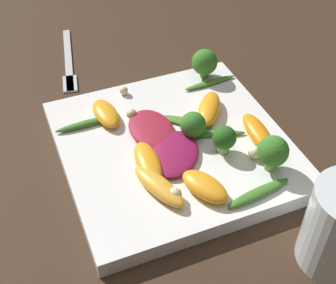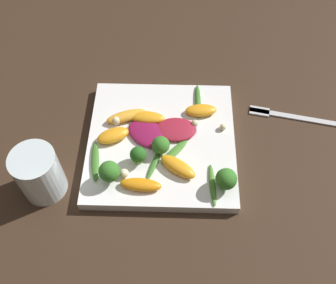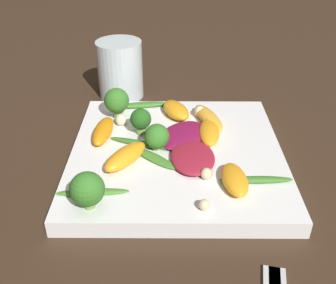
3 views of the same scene
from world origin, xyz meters
name	(u,v)px [view 1 (image 1 of 3)]	position (x,y,z in m)	size (l,w,h in m)	color
ground_plane	(173,154)	(0.00, 0.00, 0.00)	(2.40, 2.40, 0.00)	#382619
plate	(173,147)	(0.00, 0.00, 0.01)	(0.27, 0.27, 0.02)	white
fork	(69,65)	(-0.08, 0.24, 0.00)	(0.05, 0.18, 0.01)	silver
radicchio_leaf_0	(175,153)	(-0.01, -0.03, 0.03)	(0.09, 0.10, 0.01)	maroon
radicchio_leaf_1	(151,129)	(-0.02, 0.03, 0.03)	(0.06, 0.08, 0.01)	maroon
orange_segment_0	(106,114)	(-0.06, 0.07, 0.03)	(0.03, 0.06, 0.02)	orange
orange_segment_1	(209,109)	(0.06, 0.03, 0.03)	(0.06, 0.07, 0.02)	orange
orange_segment_2	(159,186)	(-0.05, -0.07, 0.03)	(0.05, 0.08, 0.02)	#FCAD33
orange_segment_3	(148,162)	(-0.04, -0.03, 0.03)	(0.03, 0.07, 0.02)	orange
orange_segment_4	(209,185)	(0.00, -0.09, 0.03)	(0.05, 0.07, 0.02)	orange
orange_segment_5	(258,132)	(0.10, -0.03, 0.03)	(0.03, 0.07, 0.02)	orange
broccoli_floret_0	(205,62)	(0.09, 0.11, 0.05)	(0.04, 0.04, 0.04)	#7A9E51
broccoli_floret_1	(273,152)	(0.09, -0.08, 0.05)	(0.04, 0.04, 0.05)	#7A9E51
broccoli_floret_2	(194,126)	(0.03, 0.00, 0.04)	(0.03, 0.03, 0.04)	#7A9E51
broccoli_floret_3	(224,139)	(0.05, -0.04, 0.04)	(0.03, 0.03, 0.04)	#84AD5B
arugula_sprig_0	(211,134)	(0.05, -0.01, 0.02)	(0.09, 0.04, 0.01)	#3D7528
arugula_sprig_1	(259,193)	(0.05, -0.12, 0.03)	(0.09, 0.03, 0.01)	#3D7528
arugula_sprig_2	(186,122)	(0.03, 0.03, 0.02)	(0.06, 0.06, 0.01)	#47842D
arugula_sprig_3	(210,83)	(0.09, 0.09, 0.02)	(0.08, 0.02, 0.01)	#47842D
arugula_sprig_4	(88,123)	(-0.09, 0.07, 0.03)	(0.09, 0.01, 0.01)	#3D7528
macadamia_nut_0	(124,91)	(-0.03, 0.12, 0.03)	(0.01, 0.01, 0.01)	beige
macadamia_nut_1	(174,195)	(-0.04, -0.09, 0.03)	(0.02, 0.02, 0.02)	beige
macadamia_nut_2	(255,152)	(0.08, -0.06, 0.03)	(0.02, 0.02, 0.02)	beige
macadamia_nut_3	(131,114)	(-0.03, 0.06, 0.03)	(0.01, 0.01, 0.01)	beige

